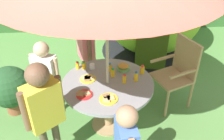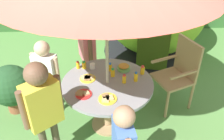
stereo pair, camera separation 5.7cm
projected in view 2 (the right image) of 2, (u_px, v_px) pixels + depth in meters
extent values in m
cube|color=#548442|center=(108.00, 125.00, 3.41)|extent=(10.00, 10.00, 0.02)
cylinder|color=tan|center=(108.00, 123.00, 3.39)|extent=(0.44, 0.44, 0.03)
cylinder|color=tan|center=(108.00, 106.00, 3.21)|extent=(0.12, 0.12, 0.69)
cylinder|color=gray|center=(107.00, 84.00, 3.01)|extent=(1.13, 1.13, 0.04)
cylinder|color=#B7AD8C|center=(107.00, 55.00, 2.78)|extent=(0.04, 0.04, 2.23)
cylinder|color=tan|center=(150.00, 87.00, 3.72)|extent=(0.04, 0.04, 0.45)
cylinder|color=tan|center=(167.00, 105.00, 3.40)|extent=(0.04, 0.04, 0.45)
cylinder|color=tan|center=(173.00, 80.00, 3.88)|extent=(0.04, 0.04, 0.45)
cylinder|color=tan|center=(191.00, 96.00, 3.55)|extent=(0.04, 0.04, 0.45)
cube|color=tan|center=(172.00, 79.00, 3.50)|extent=(0.62, 0.62, 0.04)
cube|color=tan|center=(188.00, 58.00, 3.42)|extent=(0.22, 0.45, 0.55)
cube|color=tan|center=(165.00, 59.00, 3.54)|extent=(0.45, 0.21, 0.03)
cube|color=tan|center=(185.00, 74.00, 3.22)|extent=(0.45, 0.21, 0.03)
ellipsoid|color=#8CC633|center=(155.00, 9.00, 4.63)|extent=(2.21, 2.08, 1.80)
cylinder|color=black|center=(151.00, 50.00, 5.13)|extent=(2.29, 2.29, 0.01)
cube|color=#314511|center=(153.00, 49.00, 4.16)|extent=(0.53, 0.13, 0.81)
cylinder|color=brown|center=(16.00, 104.00, 3.60)|extent=(0.24, 0.24, 0.19)
sphere|color=#234C28|center=(11.00, 86.00, 3.41)|extent=(0.58, 0.58, 0.58)
cylinder|color=#3F3F47|center=(87.00, 71.00, 3.97)|extent=(0.08, 0.08, 0.58)
cylinder|color=#3F3F47|center=(90.00, 76.00, 3.86)|extent=(0.08, 0.08, 0.58)
cube|color=#EA727F|center=(87.00, 44.00, 3.62)|extent=(0.28, 0.38, 0.49)
cylinder|color=brown|center=(83.00, 37.00, 3.75)|extent=(0.06, 0.06, 0.44)
cylinder|color=brown|center=(90.00, 48.00, 3.46)|extent=(0.06, 0.06, 0.44)
sphere|color=brown|center=(85.00, 21.00, 3.42)|extent=(0.22, 0.22, 0.22)
cylinder|color=navy|center=(47.00, 97.00, 3.49)|extent=(0.07, 0.07, 0.52)
cylinder|color=navy|center=(55.00, 98.00, 3.46)|extent=(0.07, 0.07, 0.52)
cube|color=white|center=(46.00, 70.00, 3.21)|extent=(0.34, 0.26, 0.44)
cylinder|color=#D8B293|center=(34.00, 66.00, 3.24)|extent=(0.06, 0.06, 0.39)
cylinder|color=#D8B293|center=(57.00, 70.00, 3.15)|extent=(0.06, 0.06, 0.39)
sphere|color=#D8B293|center=(42.00, 48.00, 3.03)|extent=(0.20, 0.20, 0.20)
cylinder|color=brown|center=(56.00, 138.00, 2.82)|extent=(0.08, 0.08, 0.61)
cube|color=yellow|center=(42.00, 104.00, 2.47)|extent=(0.40, 0.37, 0.51)
cylinder|color=brown|center=(23.00, 111.00, 2.35)|extent=(0.07, 0.07, 0.46)
cylinder|color=brown|center=(59.00, 94.00, 2.56)|extent=(0.07, 0.07, 0.46)
sphere|color=brown|center=(36.00, 74.00, 2.26)|extent=(0.23, 0.23, 0.23)
cylinder|color=tan|center=(120.00, 126.00, 2.36)|extent=(0.06, 0.06, 0.39)
sphere|color=tan|center=(124.00, 117.00, 2.05)|extent=(0.20, 0.20, 0.20)
cylinder|color=#66B259|center=(124.00, 68.00, 3.22)|extent=(0.16, 0.16, 0.04)
ellipsoid|color=gold|center=(124.00, 66.00, 3.20)|extent=(0.14, 0.14, 0.04)
cylinder|color=yellow|center=(108.00, 99.00, 2.73)|extent=(0.21, 0.21, 0.01)
cube|color=tan|center=(110.00, 98.00, 2.73)|extent=(0.09, 0.09, 0.02)
cube|color=#9E7547|center=(106.00, 96.00, 2.75)|extent=(0.09, 0.09, 0.02)
cube|color=tan|center=(106.00, 100.00, 2.70)|extent=(0.09, 0.09, 0.02)
cylinder|color=yellow|center=(88.00, 79.00, 3.05)|extent=(0.19, 0.19, 0.01)
cube|color=tan|center=(91.00, 78.00, 3.04)|extent=(0.07, 0.07, 0.02)
cube|color=#9E7547|center=(88.00, 77.00, 3.06)|extent=(0.09, 0.09, 0.02)
cube|color=tan|center=(85.00, 78.00, 3.04)|extent=(0.10, 0.10, 0.02)
cube|color=#9E7547|center=(87.00, 79.00, 3.02)|extent=(0.07, 0.07, 0.02)
cylinder|color=red|center=(84.00, 94.00, 2.80)|extent=(0.19, 0.19, 0.01)
cube|color=tan|center=(86.00, 93.00, 2.79)|extent=(0.09, 0.09, 0.02)
cube|color=#9E7547|center=(80.00, 93.00, 2.79)|extent=(0.11, 0.11, 0.02)
cylinder|color=yellow|center=(113.00, 73.00, 3.08)|extent=(0.05, 0.05, 0.10)
cylinder|color=green|center=(113.00, 69.00, 3.05)|extent=(0.04, 0.04, 0.02)
cylinder|color=yellow|center=(136.00, 77.00, 2.99)|extent=(0.05, 0.05, 0.11)
cylinder|color=blue|center=(136.00, 73.00, 2.96)|extent=(0.03, 0.03, 0.02)
cylinder|color=yellow|center=(84.00, 65.00, 3.24)|extent=(0.05, 0.05, 0.09)
cylinder|color=green|center=(84.00, 62.00, 3.21)|extent=(0.04, 0.04, 0.02)
cylinder|color=yellow|center=(78.00, 65.00, 3.24)|extent=(0.05, 0.05, 0.09)
cylinder|color=red|center=(78.00, 62.00, 3.20)|extent=(0.03, 0.03, 0.02)
cylinder|color=yellow|center=(110.00, 67.00, 3.18)|extent=(0.05, 0.05, 0.10)
cylinder|color=blue|center=(110.00, 64.00, 3.15)|extent=(0.03, 0.03, 0.02)
cylinder|color=yellow|center=(124.00, 79.00, 2.97)|extent=(0.05, 0.05, 0.10)
cylinder|color=red|center=(124.00, 75.00, 2.94)|extent=(0.03, 0.03, 0.02)
cylinder|color=yellow|center=(142.00, 70.00, 3.13)|extent=(0.05, 0.05, 0.10)
cylinder|color=red|center=(143.00, 67.00, 3.09)|extent=(0.04, 0.04, 0.02)
cylinder|color=white|center=(92.00, 66.00, 3.24)|extent=(0.07, 0.07, 0.07)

